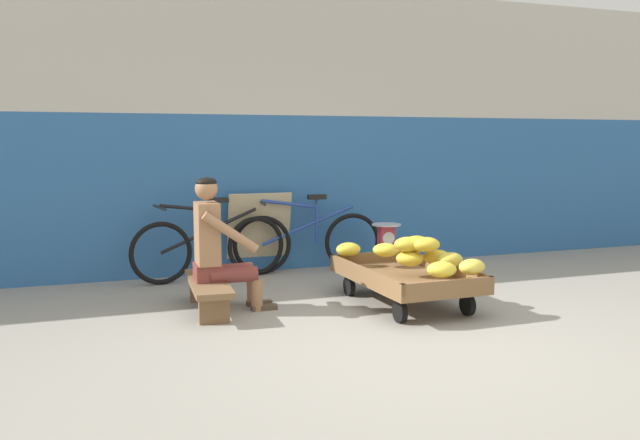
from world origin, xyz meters
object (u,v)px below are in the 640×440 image
at_px(low_bench, 208,288).
at_px(bicycle_far_left, 308,240).
at_px(banana_cart, 405,278).
at_px(plastic_crate, 386,266).
at_px(shopping_bag, 399,277).
at_px(weighing_scale, 386,237).
at_px(sign_board, 259,233).
at_px(vendor_seated, 218,245).
at_px(bicycle_near_left, 210,246).

height_order(low_bench, bicycle_far_left, bicycle_far_left).
relative_size(banana_cart, plastic_crate, 4.04).
xyz_separation_m(low_bench, shopping_bag, (1.92, 0.24, -0.08)).
distance_m(banana_cart, weighing_scale, 1.06).
relative_size(sign_board, shopping_bag, 3.68).
bearing_deg(bicycle_far_left, weighing_scale, -49.63).
bearing_deg(bicycle_far_left, vendor_seated, -133.14).
xyz_separation_m(bicycle_far_left, shopping_bag, (0.56, -1.11, -0.23)).
bearing_deg(banana_cart, sign_board, 113.41).
relative_size(low_bench, vendor_seated, 0.98).
bearing_deg(bicycle_near_left, sign_board, 21.35).
relative_size(vendor_seated, bicycle_near_left, 0.69).
bearing_deg(plastic_crate, weighing_scale, -90.00).
bearing_deg(low_bench, sign_board, 60.89).
height_order(plastic_crate, sign_board, sign_board).
bearing_deg(plastic_crate, vendor_seated, -161.25).
bearing_deg(vendor_seated, shopping_bag, 7.52).
height_order(low_bench, weighing_scale, weighing_scale).
bearing_deg(low_bench, shopping_bag, 7.09).
xyz_separation_m(plastic_crate, weighing_scale, (0.00, -0.00, 0.30)).
distance_m(weighing_scale, bicycle_far_left, 0.95).
distance_m(weighing_scale, bicycle_near_left, 1.83).
distance_m(banana_cart, sign_board, 2.07).
xyz_separation_m(weighing_scale, bicycle_far_left, (-0.61, 0.72, -0.10)).
bearing_deg(banana_cart, bicycle_far_left, 100.37).
xyz_separation_m(vendor_seated, sign_board, (0.76, 1.53, -0.13)).
height_order(plastic_crate, shopping_bag, plastic_crate).
height_order(vendor_seated, sign_board, vendor_seated).
relative_size(low_bench, shopping_bag, 4.66).
height_order(vendor_seated, weighing_scale, vendor_seated).
height_order(banana_cart, plastic_crate, banana_cart).
bearing_deg(banana_cart, plastic_crate, 73.50).
bearing_deg(weighing_scale, low_bench, -162.14).
height_order(sign_board, shopping_bag, sign_board).
bearing_deg(banana_cart, low_bench, 167.68).
relative_size(weighing_scale, shopping_bag, 1.25).
bearing_deg(weighing_scale, bicycle_near_left, 158.71).
height_order(banana_cart, vendor_seated, vendor_seated).
height_order(bicycle_near_left, sign_board, sign_board).
xyz_separation_m(sign_board, shopping_bag, (1.06, -1.29, -0.32)).
bearing_deg(shopping_bag, banana_cart, -112.07).
relative_size(low_bench, bicycle_far_left, 0.68).
relative_size(banana_cart, low_bench, 1.30).
xyz_separation_m(plastic_crate, sign_board, (-1.12, 0.89, 0.29)).
distance_m(bicycle_far_left, shopping_bag, 1.27).
bearing_deg(low_bench, bicycle_far_left, 44.88).
bearing_deg(weighing_scale, sign_board, 141.27).
bearing_deg(shopping_bag, bicycle_near_left, 147.35).
distance_m(vendor_seated, weighing_scale, 1.99).
relative_size(plastic_crate, shopping_bag, 1.50).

